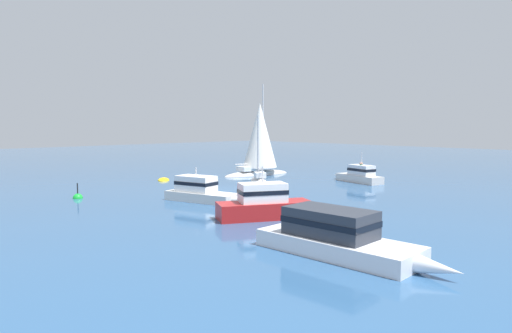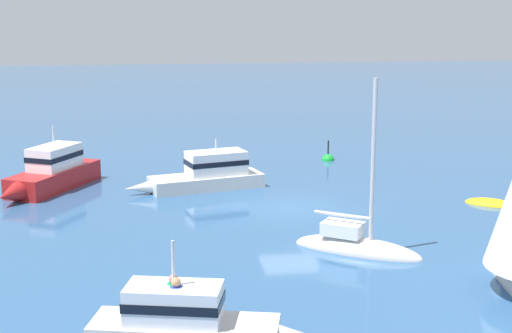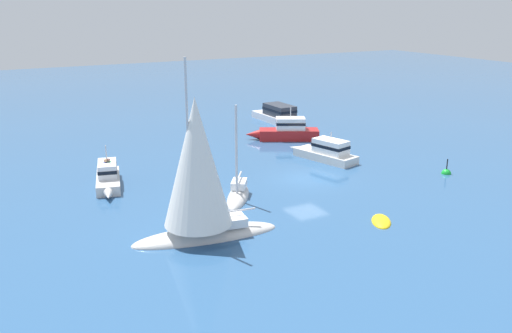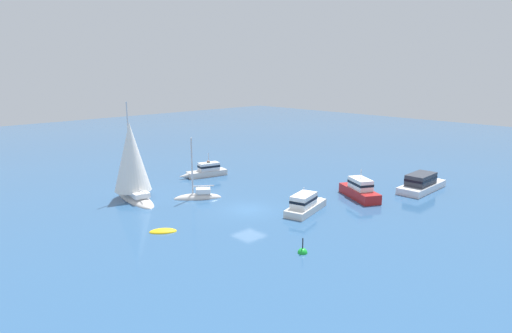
{
  "view_description": "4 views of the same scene",
  "coord_description": "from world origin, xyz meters",
  "px_view_note": "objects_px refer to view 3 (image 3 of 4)",
  "views": [
    {
      "loc": [
        -22.78,
        -28.08,
        5.25
      ],
      "look_at": [
        1.06,
        -3.51,
        2.08
      ],
      "focal_mm": 32.06,
      "sensor_mm": 36.0,
      "label": 1
    },
    {
      "loc": [
        30.33,
        -5.68,
        8.39
      ],
      "look_at": [
        -3.34,
        -1.04,
        1.1
      ],
      "focal_mm": 53.0,
      "sensor_mm": 36.0,
      "label": 2
    },
    {
      "loc": [
        20.3,
        30.15,
        11.84
      ],
      "look_at": [
        2.93,
        -2.1,
        0.75
      ],
      "focal_mm": 38.02,
      "sensor_mm": 36.0,
      "label": 3
    },
    {
      "loc": [
        -27.5,
        25.69,
        12.46
      ],
      "look_at": [
        2.88,
        -3.68,
        2.95
      ],
      "focal_mm": 30.67,
      "sensor_mm": 36.0,
      "label": 4
    }
  ],
  "objects_px": {
    "powerboat": "(278,114)",
    "channel_buoy": "(446,174)",
    "launch": "(108,177)",
    "dinghy": "(381,222)",
    "powerboat_2": "(287,131)",
    "powerboat_1": "(326,151)",
    "sloop": "(199,176)",
    "ketch": "(238,196)"
  },
  "relations": [
    {
      "from": "powerboat",
      "to": "powerboat_2",
      "type": "xyz_separation_m",
      "value": [
        3.17,
        6.98,
        0.04
      ]
    },
    {
      "from": "dinghy",
      "to": "powerboat_1",
      "type": "height_order",
      "value": "powerboat_1"
    },
    {
      "from": "dinghy",
      "to": "channel_buoy",
      "type": "height_order",
      "value": "channel_buoy"
    },
    {
      "from": "powerboat_1",
      "to": "channel_buoy",
      "type": "bearing_deg",
      "value": -156.35
    },
    {
      "from": "powerboat",
      "to": "channel_buoy",
      "type": "height_order",
      "value": "powerboat"
    },
    {
      "from": "powerboat_1",
      "to": "dinghy",
      "type": "bearing_deg",
      "value": 144.03
    },
    {
      "from": "channel_buoy",
      "to": "ketch",
      "type": "bearing_deg",
      "value": -9.61
    },
    {
      "from": "ketch",
      "to": "powerboat",
      "type": "bearing_deg",
      "value": 177.83
    },
    {
      "from": "ketch",
      "to": "sloop",
      "type": "height_order",
      "value": "sloop"
    },
    {
      "from": "sloop",
      "to": "powerboat_2",
      "type": "bearing_deg",
      "value": -125.1
    },
    {
      "from": "dinghy",
      "to": "powerboat_1",
      "type": "distance_m",
      "value": 12.67
    },
    {
      "from": "powerboat_1",
      "to": "channel_buoy",
      "type": "distance_m",
      "value": 9.03
    },
    {
      "from": "powerboat",
      "to": "powerboat_1",
      "type": "height_order",
      "value": "powerboat_1"
    },
    {
      "from": "channel_buoy",
      "to": "launch",
      "type": "bearing_deg",
      "value": -21.64
    },
    {
      "from": "powerboat_1",
      "to": "sloop",
      "type": "bearing_deg",
      "value": 107.02
    },
    {
      "from": "ketch",
      "to": "dinghy",
      "type": "relative_size",
      "value": 2.77
    },
    {
      "from": "sloop",
      "to": "powerboat_2",
      "type": "height_order",
      "value": "sloop"
    },
    {
      "from": "powerboat",
      "to": "channel_buoy",
      "type": "relative_size",
      "value": 5.85
    },
    {
      "from": "powerboat",
      "to": "sloop",
      "type": "distance_m",
      "value": 29.57
    },
    {
      "from": "powerboat",
      "to": "dinghy",
      "type": "distance_m",
      "value": 27.34
    },
    {
      "from": "dinghy",
      "to": "launch",
      "type": "bearing_deg",
      "value": 76.77
    },
    {
      "from": "powerboat",
      "to": "ketch",
      "type": "distance_m",
      "value": 23.2
    },
    {
      "from": "sloop",
      "to": "powerboat_1",
      "type": "height_order",
      "value": "sloop"
    },
    {
      "from": "dinghy",
      "to": "powerboat_1",
      "type": "bearing_deg",
      "value": 14.0
    },
    {
      "from": "powerboat",
      "to": "powerboat_1",
      "type": "relative_size",
      "value": 1.28
    },
    {
      "from": "ketch",
      "to": "powerboat_2",
      "type": "xyz_separation_m",
      "value": [
        -10.69,
        -11.62,
        0.66
      ]
    },
    {
      "from": "powerboat",
      "to": "powerboat_2",
      "type": "distance_m",
      "value": 7.67
    },
    {
      "from": "powerboat",
      "to": "sloop",
      "type": "xyz_separation_m",
      "value": [
        18.3,
        23.08,
        2.66
      ]
    },
    {
      "from": "powerboat_1",
      "to": "powerboat_2",
      "type": "distance_m",
      "value": 7.24
    },
    {
      "from": "launch",
      "to": "channel_buoy",
      "type": "xyz_separation_m",
      "value": [
        -22.18,
        8.8,
        -0.65
      ]
    },
    {
      "from": "ketch",
      "to": "launch",
      "type": "xyz_separation_m",
      "value": [
        6.67,
        -6.18,
        0.53
      ]
    },
    {
      "from": "dinghy",
      "to": "powerboat_2",
      "type": "bearing_deg",
      "value": 19.5
    },
    {
      "from": "channel_buoy",
      "to": "dinghy",
      "type": "bearing_deg",
      "value": 25.03
    },
    {
      "from": "dinghy",
      "to": "channel_buoy",
      "type": "xyz_separation_m",
      "value": [
        -10.17,
        -4.75,
        0.01
      ]
    },
    {
      "from": "dinghy",
      "to": "powerboat_1",
      "type": "relative_size",
      "value": 0.36
    },
    {
      "from": "powerboat_2",
      "to": "dinghy",
      "type": "bearing_deg",
      "value": 102.12
    },
    {
      "from": "ketch",
      "to": "dinghy",
      "type": "xyz_separation_m",
      "value": [
        -5.35,
        7.37,
        -0.13
      ]
    },
    {
      "from": "ketch",
      "to": "powerboat_1",
      "type": "relative_size",
      "value": 1.0
    },
    {
      "from": "powerboat",
      "to": "channel_buoy",
      "type": "distance_m",
      "value": 21.3
    },
    {
      "from": "powerboat",
      "to": "channel_buoy",
      "type": "bearing_deg",
      "value": -177.34
    },
    {
      "from": "powerboat_2",
      "to": "channel_buoy",
      "type": "relative_size",
      "value": 4.46
    },
    {
      "from": "channel_buoy",
      "to": "sloop",
      "type": "bearing_deg",
      "value": 5.31
    }
  ]
}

